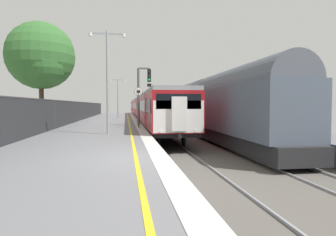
# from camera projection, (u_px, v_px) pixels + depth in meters

# --- Properties ---
(ground) EXTENTS (17.40, 110.00, 1.21)m
(ground) POSITION_uv_depth(u_px,v_px,m) (228.00, 173.00, 9.57)
(ground) COLOR slate
(commuter_train_at_platform) EXTENTS (2.83, 62.91, 3.81)m
(commuter_train_at_platform) POSITION_uv_depth(u_px,v_px,m) (143.00, 107.00, 46.13)
(commuter_train_at_platform) COLOR maroon
(commuter_train_at_platform) RESTS_ON ground
(freight_train_adjacent_track) EXTENTS (2.60, 54.20, 4.82)m
(freight_train_adjacent_track) POSITION_uv_depth(u_px,v_px,m) (178.00, 105.00, 37.75)
(freight_train_adjacent_track) COLOR #232326
(freight_train_adjacent_track) RESTS_ON ground
(signal_gantry) EXTENTS (1.10, 0.24, 4.56)m
(signal_gantry) POSITION_uv_depth(u_px,v_px,m) (142.00, 89.00, 23.00)
(signal_gantry) COLOR #47474C
(signal_gantry) RESTS_ON ground
(speed_limit_sign) EXTENTS (0.59, 0.08, 2.88)m
(speed_limit_sign) POSITION_uv_depth(u_px,v_px,m) (139.00, 102.00, 20.63)
(speed_limit_sign) COLOR #59595B
(speed_limit_sign) RESTS_ON ground
(platform_lamp_mid) EXTENTS (2.00, 0.20, 5.67)m
(platform_lamp_mid) POSITION_uv_depth(u_px,v_px,m) (108.00, 74.00, 16.20)
(platform_lamp_mid) COLOR #93999E
(platform_lamp_mid) RESTS_ON ground
(platform_lamp_far) EXTENTS (2.00, 0.20, 4.96)m
(platform_lamp_far) POSITION_uv_depth(u_px,v_px,m) (118.00, 95.00, 37.35)
(platform_lamp_far) COLOR #93999E
(platform_lamp_far) RESTS_ON ground
(background_tree_centre) EXTENTS (4.79, 4.79, 7.56)m
(background_tree_centre) POSITION_uv_depth(u_px,v_px,m) (41.00, 58.00, 20.85)
(background_tree_centre) COLOR #473323
(background_tree_centre) RESTS_ON ground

